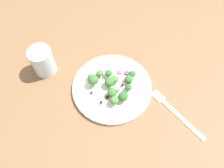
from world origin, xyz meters
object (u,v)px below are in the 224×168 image
(plate, at_px, (112,87))
(fork, at_px, (174,111))
(water_glass, at_px, (43,61))
(broccoli_floret_1, at_px, (115,79))
(broccoli_floret_2, at_px, (114,100))
(broccoli_floret_0, at_px, (91,77))

(plate, bearing_deg, fork, -29.46)
(water_glass, bearing_deg, broccoli_floret_1, -20.36)
(fork, height_order, water_glass, water_glass)
(broccoli_floret_1, relative_size, broccoli_floret_2, 0.96)
(broccoli_floret_0, bearing_deg, water_glass, 156.98)
(broccoli_floret_1, xyz_separation_m, fork, (0.15, -0.11, -0.03))
(broccoli_floret_0, height_order, broccoli_floret_1, broccoli_floret_1)
(plate, xyz_separation_m, water_glass, (-0.20, 0.09, 0.04))
(broccoli_floret_1, height_order, fork, broccoli_floret_1)
(broccoli_floret_1, height_order, broccoli_floret_2, broccoli_floret_2)
(broccoli_floret_0, bearing_deg, broccoli_floret_2, -55.91)
(broccoli_floret_0, relative_size, water_glass, 0.22)
(broccoli_floret_0, distance_m, broccoli_floret_2, 0.11)
(fork, bearing_deg, plate, 150.54)
(fork, bearing_deg, broccoli_floret_1, 145.44)
(broccoli_floret_0, height_order, broccoli_floret_2, broccoli_floret_2)
(broccoli_floret_0, bearing_deg, fork, -29.21)
(broccoli_floret_1, bearing_deg, plate, -123.74)
(broccoli_floret_1, bearing_deg, water_glass, 159.64)
(broccoli_floret_2, height_order, fork, broccoli_floret_2)
(fork, relative_size, water_glass, 1.85)
(plate, relative_size, broccoli_floret_1, 9.93)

